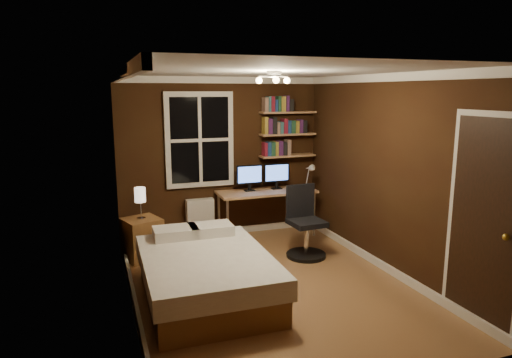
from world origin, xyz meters
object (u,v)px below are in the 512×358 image
object	(u,v)px
desk	(267,194)
office_chair	(305,230)
desk_lamp	(310,176)
monitor_right	(277,176)
radiator	(200,219)
bed	(206,275)
monitor_left	(249,178)
bedside_lamp	(140,203)
nightstand	(142,239)

from	to	relation	value
desk	office_chair	xyz separation A→B (m)	(0.18, -1.03, -0.30)
desk_lamp	monitor_right	bearing A→B (deg)	151.40
desk	radiator	bearing A→B (deg)	169.19
bed	monitor_left	world-z (taller)	monitor_left
radiator	monitor_left	world-z (taller)	monitor_left
bed	office_chair	world-z (taller)	office_chair
monitor_right	office_chair	xyz separation A→B (m)	(-0.02, -1.11, -0.57)
monitor_right	bedside_lamp	bearing A→B (deg)	-167.97
nightstand	radiator	world-z (taller)	radiator
monitor_left	desk_lamp	world-z (taller)	desk_lamp
bed	monitor_left	bearing A→B (deg)	59.77
monitor_left	monitor_right	world-z (taller)	same
nightstand	radiator	distance (m)	1.11
monitor_left	desk_lamp	size ratio (longest dim) A/B	0.97
monitor_left	desk_lamp	distance (m)	0.96
radiator	monitor_left	distance (m)	1.00
desk_lamp	nightstand	bearing A→B (deg)	-175.42
nightstand	office_chair	distance (m)	2.26
nightstand	office_chair	bearing A→B (deg)	-35.57
bedside_lamp	nightstand	bearing A→B (deg)	0.00
radiator	monitor_right	distance (m)	1.39
nightstand	desk	world-z (taller)	desk
nightstand	monitor_right	bearing A→B (deg)	-6.98
bedside_lamp	monitor_right	world-z (taller)	monitor_right
radiator	office_chair	bearing A→B (deg)	-45.28
bedside_lamp	monitor_right	bearing A→B (deg)	12.03
radiator	desk_lamp	size ratio (longest dim) A/B	1.45
desk_lamp	office_chair	size ratio (longest dim) A/B	0.44
monitor_right	desk_lamp	world-z (taller)	desk_lamp
nightstand	monitor_right	xyz separation A→B (m)	(2.18, 0.46, 0.66)
radiator	desk	distance (m)	1.11
monitor_left	bed	bearing A→B (deg)	-121.19
desk	bedside_lamp	bearing A→B (deg)	-168.96
monitor_right	desk_lamp	bearing A→B (deg)	-28.60
monitor_left	office_chair	distance (m)	1.32
bedside_lamp	radiator	xyz separation A→B (m)	(0.95, 0.58, -0.47)
bed	monitor_right	world-z (taller)	monitor_right
bed	office_chair	size ratio (longest dim) A/B	1.92
nightstand	monitor_left	distance (m)	1.90
monitor_left	office_chair	size ratio (longest dim) A/B	0.43
desk	monitor_right	xyz separation A→B (m)	(0.20, 0.08, 0.27)
nightstand	office_chair	xyz separation A→B (m)	(2.16, -0.64, 0.09)
desk	monitor_left	bearing A→B (deg)	163.31
desk	desk_lamp	xyz separation A→B (m)	(0.66, -0.18, 0.28)
nightstand	desk	bearing A→B (deg)	-7.97
monitor_right	nightstand	bearing A→B (deg)	-167.97
monitor_right	office_chair	world-z (taller)	monitor_right
desk_lamp	office_chair	bearing A→B (deg)	-119.43
monitor_right	office_chair	distance (m)	1.24
bed	monitor_right	xyz separation A→B (m)	(1.64, 1.95, 0.67)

